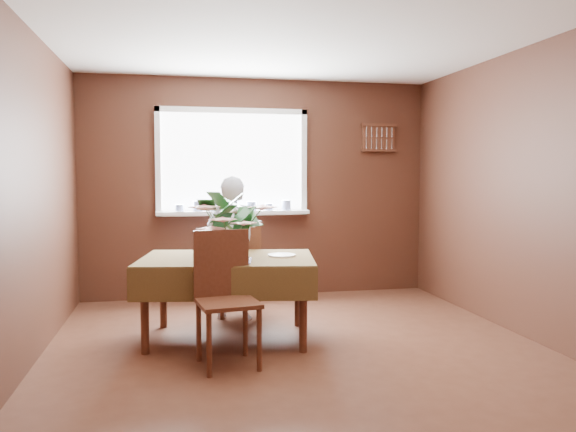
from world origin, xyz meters
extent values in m
plane|color=#492519|center=(0.00, 0.00, 0.00)|extent=(4.50, 4.50, 0.00)
plane|color=white|center=(0.00, 0.00, 2.50)|extent=(4.50, 4.50, 0.00)
plane|color=brown|center=(0.00, 2.25, 1.25)|extent=(4.00, 0.00, 4.00)
plane|color=brown|center=(0.00, -2.25, 1.25)|extent=(4.00, 0.00, 4.00)
plane|color=brown|center=(-2.00, 0.00, 1.25)|extent=(0.00, 4.50, 4.50)
plane|color=brown|center=(2.00, 0.00, 1.25)|extent=(0.00, 4.50, 4.50)
cube|color=white|center=(-0.30, 2.23, 1.55)|extent=(1.60, 0.01, 1.10)
cube|color=white|center=(-0.30, 2.22, 2.13)|extent=(1.72, 0.06, 0.06)
cube|color=white|center=(-0.30, 2.22, 0.97)|extent=(1.72, 0.06, 0.06)
cube|color=white|center=(-1.13, 2.22, 1.55)|extent=(0.06, 0.06, 1.22)
cube|color=white|center=(0.53, 2.22, 1.55)|extent=(0.06, 0.06, 1.22)
cube|color=white|center=(-0.30, 2.15, 0.98)|extent=(1.72, 0.20, 0.04)
cylinder|color=white|center=(-0.90, 2.13, 1.04)|extent=(0.09, 0.09, 0.08)
cylinder|color=white|center=(-0.70, 2.13, 1.06)|extent=(0.11, 0.11, 0.12)
cylinder|color=white|center=(-0.50, 2.13, 1.05)|extent=(0.12, 0.12, 0.09)
cylinder|color=white|center=(-0.30, 2.13, 1.06)|extent=(0.10, 0.10, 0.13)
cylinder|color=white|center=(-0.10, 2.13, 1.05)|extent=(0.11, 0.11, 0.10)
cylinder|color=white|center=(0.10, 2.13, 1.04)|extent=(0.09, 0.09, 0.08)
cylinder|color=white|center=(0.30, 2.13, 1.06)|extent=(0.11, 0.11, 0.12)
cube|color=#552B1B|center=(1.45, 2.23, 1.85)|extent=(0.40, 0.03, 0.30)
cube|color=#552B1B|center=(1.45, 2.21, 2.00)|extent=(0.44, 0.04, 0.03)
cube|color=#552B1B|center=(1.45, 2.21, 1.70)|extent=(0.44, 0.04, 0.03)
cylinder|color=#552B1B|center=(-1.20, 0.28, 0.33)|extent=(0.06, 0.06, 0.66)
cylinder|color=#552B1B|center=(0.02, 0.07, 0.33)|extent=(0.06, 0.06, 0.66)
cylinder|color=#552B1B|center=(-1.07, 1.05, 0.33)|extent=(0.06, 0.06, 0.66)
cylinder|color=#552B1B|center=(0.15, 0.84, 0.33)|extent=(0.06, 0.06, 0.66)
cube|color=#552B1B|center=(-0.52, 0.56, 0.68)|extent=(1.53, 1.15, 0.04)
cube|color=#463419|center=(-0.52, 0.56, 0.70)|extent=(1.59, 1.21, 0.01)
cube|color=#463419|center=(-0.61, 0.07, 0.57)|extent=(1.43, 0.25, 0.26)
cube|color=#463419|center=(-0.44, 1.04, 0.57)|extent=(1.43, 0.25, 0.26)
cube|color=#463419|center=(-1.24, 0.68, 0.57)|extent=(0.17, 0.97, 0.26)
cube|color=#463419|center=(0.19, 0.44, 0.57)|extent=(0.17, 0.97, 0.26)
cube|color=#4C6DD9|center=(-0.56, 0.33, 0.71)|extent=(0.46, 0.37, 0.01)
cylinder|color=#552B1B|center=(-0.11, 1.51, 0.22)|extent=(0.04, 0.04, 0.44)
cylinder|color=#552B1B|center=(-0.46, 1.56, 0.22)|extent=(0.04, 0.04, 0.44)
cylinder|color=#552B1B|center=(-0.17, 1.16, 0.22)|extent=(0.04, 0.04, 0.44)
cylinder|color=#552B1B|center=(-0.52, 1.21, 0.22)|extent=(0.04, 0.04, 0.44)
cube|color=#552B1B|center=(-0.32, 1.36, 0.46)|extent=(0.47, 0.47, 0.03)
cube|color=#552B1B|center=(-0.35, 1.17, 0.72)|extent=(0.41, 0.09, 0.49)
cylinder|color=#552B1B|center=(-0.74, -0.34, 0.23)|extent=(0.04, 0.04, 0.45)
cylinder|color=#552B1B|center=(-0.38, -0.29, 0.23)|extent=(0.04, 0.04, 0.45)
cylinder|color=#552B1B|center=(-0.79, 0.02, 0.23)|extent=(0.04, 0.04, 0.45)
cylinder|color=#552B1B|center=(-0.44, 0.07, 0.23)|extent=(0.04, 0.04, 0.45)
cube|color=#552B1B|center=(-0.59, -0.13, 0.47)|extent=(0.48, 0.48, 0.03)
cube|color=#552B1B|center=(-0.62, 0.06, 0.74)|extent=(0.42, 0.09, 0.50)
imported|color=white|center=(-0.41, 1.22, 0.70)|extent=(0.60, 0.49, 1.40)
cylinder|color=white|center=(-0.51, 0.39, 0.78)|extent=(0.11, 0.11, 0.15)
cylinder|color=#33662D|center=(-0.51, 0.39, 0.89)|extent=(0.07, 0.07, 0.10)
cylinder|color=white|center=(-0.06, 0.53, 0.71)|extent=(0.25, 0.25, 0.01)
cube|color=silver|center=(-0.36, 0.37, 0.72)|extent=(0.05, 0.20, 0.00)
camera|label=1|loc=(-0.97, -4.18, 1.40)|focal=35.00mm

